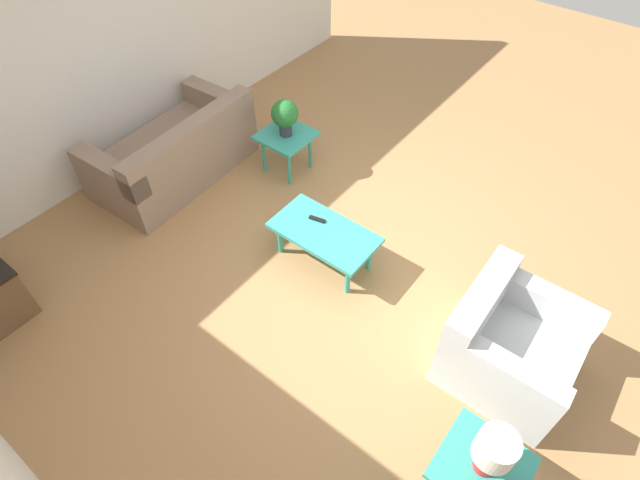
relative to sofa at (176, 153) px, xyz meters
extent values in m
plane|color=#A87A4C|center=(-2.31, -0.16, -0.30)|extent=(14.00, 14.00, 0.00)
cube|color=white|center=(0.75, -0.16, 1.05)|extent=(0.12, 7.20, 2.70)
cube|color=gray|center=(0.05, 0.00, -0.09)|extent=(1.04, 1.82, 0.42)
cube|color=gray|center=(-0.32, -0.02, 0.31)|extent=(0.29, 1.78, 0.38)
cube|color=gray|center=(0.09, -0.78, 0.24)|extent=(0.96, 0.25, 0.24)
cube|color=gray|center=(0.01, 0.79, 0.24)|extent=(0.96, 0.25, 0.24)
cube|color=silver|center=(-3.94, 0.05, -0.08)|extent=(0.91, 0.92, 0.43)
cube|color=silver|center=(-3.59, 0.05, 0.33)|extent=(0.21, 0.91, 0.39)
cube|color=silver|center=(-3.94, 0.42, 0.26)|extent=(0.90, 0.17, 0.25)
cube|color=silver|center=(-3.93, -0.33, 0.26)|extent=(0.90, 0.17, 0.25)
cube|color=teal|center=(-2.07, 0.01, 0.08)|extent=(0.99, 0.53, 0.04)
cylinder|color=teal|center=(-2.47, -0.17, -0.12)|extent=(0.05, 0.05, 0.36)
cylinder|color=teal|center=(-1.67, -0.17, -0.12)|extent=(0.05, 0.05, 0.36)
cylinder|color=teal|center=(-2.47, 0.18, -0.12)|extent=(0.05, 0.05, 0.36)
cylinder|color=teal|center=(-1.67, 0.18, -0.12)|extent=(0.05, 0.05, 0.36)
cube|color=teal|center=(-0.90, -0.83, 0.16)|extent=(0.55, 0.55, 0.04)
cylinder|color=teal|center=(-1.08, -1.02, -0.08)|extent=(0.04, 0.04, 0.45)
cylinder|color=teal|center=(-0.71, -1.02, -0.08)|extent=(0.04, 0.04, 0.45)
cylinder|color=teal|center=(-1.08, -0.65, -0.08)|extent=(0.04, 0.04, 0.45)
cylinder|color=teal|center=(-0.71, -0.65, -0.08)|extent=(0.04, 0.04, 0.45)
cube|color=teal|center=(-4.13, 1.06, 0.16)|extent=(0.55, 0.55, 0.04)
cylinder|color=teal|center=(-4.31, 0.87, -0.08)|extent=(0.04, 0.04, 0.45)
cylinder|color=teal|center=(-3.94, 0.87, -0.08)|extent=(0.04, 0.04, 0.45)
cylinder|color=#333338|center=(-0.90, -0.83, 0.25)|extent=(0.14, 0.14, 0.14)
sphere|color=#236B2D|center=(-0.90, -0.83, 0.44)|extent=(0.29, 0.29, 0.29)
cylinder|color=red|center=(-4.13, 1.06, 0.28)|extent=(0.13, 0.13, 0.21)
cylinder|color=white|center=(-4.13, 1.06, 0.49)|extent=(0.25, 0.25, 0.20)
cube|color=black|center=(-1.93, -0.07, 0.11)|extent=(0.16, 0.08, 0.02)
camera|label=1|loc=(-3.97, 2.51, 3.42)|focal=28.00mm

